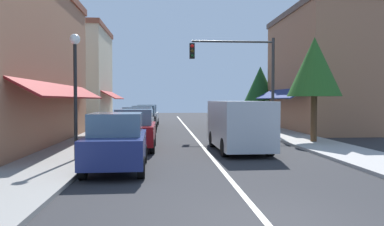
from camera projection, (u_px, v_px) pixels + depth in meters
ground_plane at (192, 134)px, 24.42m from camera, size 80.00×80.00×0.00m
sidewalk_left at (104, 134)px, 24.01m from camera, size 2.60×56.00×0.12m
sidewalk_right at (277, 133)px, 24.83m from camera, size 2.60×56.00×0.12m
lane_center_stripe at (192, 134)px, 24.42m from camera, size 0.14×52.00×0.01m
storefront_left_block at (4, 61)px, 17.63m from camera, size 5.91×14.20×7.95m
storefront_right_block at (317, 71)px, 26.94m from camera, size 5.63×10.20×8.39m
storefront_far_left at (80, 76)px, 33.57m from camera, size 5.91×8.20×8.50m
parked_car_nearest_left at (117, 142)px, 11.82m from camera, size 1.86×4.14×1.77m
parked_car_second_left at (135, 129)px, 16.76m from camera, size 1.79×4.11×1.77m
parked_car_third_left at (138, 123)px, 21.56m from camera, size 1.80×4.11×1.77m
parked_car_far_left at (144, 118)px, 26.73m from camera, size 1.80×4.11×1.77m
parked_car_distant_left at (148, 115)px, 32.14m from camera, size 1.85×4.13×1.77m
van_in_lane at (239, 124)px, 16.27m from camera, size 2.09×5.22×2.12m
traffic_signal_mast_arm at (245, 69)px, 23.00m from camera, size 5.16×0.50×5.90m
street_lamp_left_near at (75, 75)px, 13.17m from camera, size 0.36×0.36×4.43m
tree_right_near at (314, 67)px, 18.87m from camera, size 2.64×2.64×5.26m
tree_right_far at (260, 84)px, 32.35m from camera, size 2.70×2.70×4.99m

